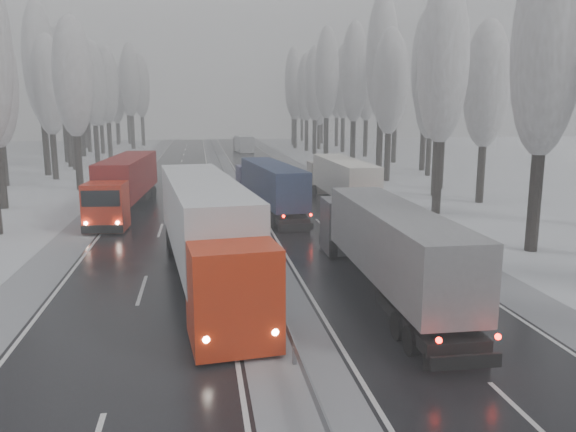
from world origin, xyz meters
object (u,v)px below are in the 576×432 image
object	(u,v)px
truck_cream_box	(340,179)
truck_red_red	(126,181)
box_truck_distant	(243,144)
truck_red_white	(206,226)
truck_grey_tarp	(385,242)
truck_blue_box	(269,184)

from	to	relation	value
truck_cream_box	truck_red_red	xyz separation A→B (m)	(-16.29, -0.12, 0.15)
box_truck_distant	truck_cream_box	bearing A→B (deg)	-92.64
box_truck_distant	truck_red_white	xyz separation A→B (m)	(-7.43, -74.59, 1.15)
truck_cream_box	truck_red_white	xyz separation A→B (m)	(-10.67, -18.69, 0.44)
truck_grey_tarp	truck_blue_box	size ratio (longest dim) A/B	1.02
truck_red_white	truck_red_red	size ratio (longest dim) A/B	1.12
truck_cream_box	truck_red_red	world-z (taller)	truck_red_red
truck_grey_tarp	box_truck_distant	size ratio (longest dim) A/B	1.85
box_truck_distant	truck_red_red	xyz separation A→B (m)	(-13.05, -56.01, 0.86)
truck_blue_box	truck_cream_box	bearing A→B (deg)	12.58
truck_blue_box	truck_red_white	bearing A→B (deg)	-111.84
truck_red_red	truck_red_white	bearing A→B (deg)	-69.51
truck_grey_tarp	box_truck_distant	distance (m)	76.87
truck_blue_box	truck_red_red	world-z (taller)	truck_red_red
box_truck_distant	truck_red_white	distance (m)	74.97
truck_cream_box	box_truck_distant	distance (m)	55.99
truck_blue_box	truck_red_red	size ratio (longest dim) A/B	0.92
box_truck_distant	truck_red_red	bearing A→B (deg)	-109.07
truck_blue_box	truck_red_white	xyz separation A→B (m)	(-4.78, -16.72, 0.47)
truck_blue_box	truck_cream_box	world-z (taller)	truck_cream_box
truck_blue_box	box_truck_distant	world-z (taller)	truck_blue_box
truck_grey_tarp	truck_cream_box	distance (m)	21.24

